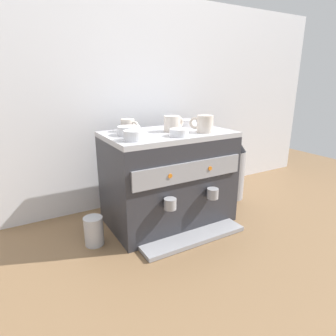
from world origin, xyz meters
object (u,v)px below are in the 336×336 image
Objects in this scene: ceramic_bowl_0 at (134,136)px; ceramic_bowl_2 at (187,124)px; ceramic_cup_1 at (172,124)px; espresso_machine at (168,178)px; ceramic_bowl_1 at (179,133)px; ceramic_cup_0 at (204,124)px; ceramic_bowl_3 at (129,131)px; milk_pitcher at (94,231)px; ceramic_cup_2 at (128,125)px; coffee_grinder at (233,168)px.

ceramic_bowl_0 is 0.42m from ceramic_bowl_2.
espresso_machine is at bearing -161.32° from ceramic_cup_1.
ceramic_bowl_1 is at bearing -131.91° from ceramic_bowl_2.
espresso_machine is at bearing -155.80° from ceramic_bowl_2.
espresso_machine is 0.34m from ceramic_cup_0.
ceramic_bowl_0 is at bearing 175.22° from ceramic_bowl_1.
ceramic_bowl_1 is at bearing -95.02° from espresso_machine.
espresso_machine is 5.12× the size of ceramic_cup_1.
ceramic_cup_1 is 1.35× the size of ceramic_bowl_2.
ceramic_bowl_3 is (-0.36, -0.05, -0.00)m from ceramic_bowl_2.
milk_pitcher is (-0.19, 0.06, -0.44)m from ceramic_bowl_0.
espresso_machine is at bearing -34.96° from ceramic_cup_2.
coffee_grinder is (0.35, -0.01, -0.30)m from ceramic_bowl_2.
ceramic_cup_1 is at bearing -174.09° from coffee_grinder.
coffee_grinder is at bearing 6.63° from espresso_machine.
ceramic_cup_2 is at bearing 31.16° from milk_pitcher.
ceramic_bowl_0 reaches higher than coffee_grinder.
ceramic_cup_2 is 1.08× the size of ceramic_bowl_1.
milk_pitcher is at bearing -169.26° from ceramic_bowl_2.
ceramic_cup_1 is (0.03, 0.01, 0.28)m from espresso_machine.
ceramic_bowl_2 is at bearing -7.79° from ceramic_cup_2.
ceramic_cup_0 reaches higher than ceramic_cup_2.
coffee_grinder reaches higher than milk_pitcher.
ceramic_bowl_2 is 0.46m from coffee_grinder.
ceramic_bowl_1 reaches higher than milk_pitcher.
ceramic_cup_1 is at bearing 22.74° from ceramic_bowl_0.
ceramic_cup_2 is 1.07× the size of ceramic_bowl_0.
espresso_machine is 0.28m from ceramic_cup_1.
ceramic_bowl_3 is at bearing 176.12° from ceramic_cup_1.
espresso_machine is 0.36m from ceramic_bowl_0.
ceramic_bowl_3 is (-0.35, 0.12, -0.02)m from ceramic_cup_0.
ceramic_cup_0 is 0.38m from ceramic_bowl_0.
ceramic_bowl_0 is (-0.06, -0.21, -0.01)m from ceramic_cup_2.
coffee_grinder is (0.71, 0.03, -0.30)m from ceramic_bowl_3.
ceramic_bowl_3 is at bearing -177.23° from coffee_grinder.
ceramic_bowl_3 is at bearing 161.51° from ceramic_cup_0.
ceramic_bowl_0 is 1.01× the size of ceramic_bowl_1.
ceramic_bowl_3 is (-0.03, -0.09, -0.01)m from ceramic_cup_2.
ceramic_cup_2 is 0.24× the size of coffee_grinder.
ceramic_bowl_0 is (-0.26, -0.11, -0.02)m from ceramic_cup_1.
ceramic_cup_0 is at bearing -5.38° from milk_pitcher.
ceramic_cup_2 reaches higher than ceramic_bowl_1.
ceramic_cup_2 is 1.06× the size of ceramic_bowl_2.
ceramic_cup_2 is at bearing 146.60° from ceramic_cup_0.
ceramic_bowl_2 is 0.67× the size of milk_pitcher.
ceramic_bowl_3 reaches higher than ceramic_bowl_1.
ceramic_bowl_1 is at bearing -106.77° from ceramic_cup_1.
coffee_grinder is (0.74, 0.16, -0.30)m from ceramic_bowl_0.
ceramic_cup_2 is at bearing 73.26° from ceramic_bowl_0.
ceramic_cup_0 is 1.06× the size of ceramic_bowl_3.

